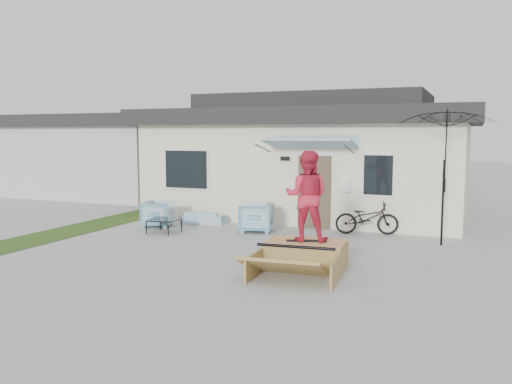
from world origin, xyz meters
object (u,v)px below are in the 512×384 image
at_px(armchair_left, 158,213).
at_px(coffee_table, 164,226).
at_px(loveseat, 203,215).
at_px(armchair_right, 256,216).
at_px(skate_ramp, 306,255).
at_px(patio_umbrella, 444,174).
at_px(skater, 307,194).
at_px(skateboard, 306,240).
at_px(bicycle, 367,215).

xyz_separation_m(armchair_left, coffee_table, (0.65, -0.71, -0.23)).
xyz_separation_m(loveseat, coffee_table, (-0.31, -1.66, -0.07)).
distance_m(armchair_right, skate_ramp, 4.04).
distance_m(patio_umbrella, skater, 4.09).
bearing_deg(skate_ramp, loveseat, 134.38).
bearing_deg(skateboard, bicycle, 63.88).
height_order(armchair_right, skater, skater).
xyz_separation_m(coffee_table, skate_ramp, (4.76, -2.14, 0.07)).
bearing_deg(patio_umbrella, bicycle, 159.62).
height_order(coffee_table, skater, skater).
distance_m(coffee_table, patio_umbrella, 7.45).
height_order(skate_ramp, skater, skater).
bearing_deg(bicycle, skater, 156.84).
height_order(armchair_left, skateboard, armchair_left).
distance_m(bicycle, skateboard, 4.03).
distance_m(bicycle, skater, 4.14).
bearing_deg(armchair_right, coffee_table, -77.25).
height_order(loveseat, skate_ramp, loveseat).
bearing_deg(armchair_left, skate_ramp, -133.47).
height_order(loveseat, coffee_table, loveseat).
height_order(coffee_table, skate_ramp, skate_ramp).
xyz_separation_m(coffee_table, bicycle, (5.22, 1.91, 0.35)).
xyz_separation_m(bicycle, skateboard, (-0.46, -4.00, 0.01)).
distance_m(armchair_left, skateboard, 6.09).
bearing_deg(coffee_table, bicycle, 20.15).
xyz_separation_m(armchair_right, skate_ramp, (2.44, -3.21, -0.19)).
height_order(armchair_right, patio_umbrella, patio_umbrella).
bearing_deg(armchair_right, skate_ramp, 25.15).
relative_size(armchair_right, skate_ramp, 0.43).
distance_m(armchair_right, bicycle, 3.02).
bearing_deg(loveseat, skater, 132.59).
bearing_deg(skater, bicycle, -105.85).
bearing_deg(bicycle, armchair_right, 89.67).
relative_size(coffee_table, skateboard, 0.95).
distance_m(bicycle, patio_umbrella, 2.42).
distance_m(skate_ramp, skateboard, 0.29).
bearing_deg(loveseat, armchair_right, 156.40).
bearing_deg(armchair_right, armchair_left, -95.04).
distance_m(patio_umbrella, skateboard, 4.25).
bearing_deg(skateboard, armchair_right, 108.06).
relative_size(armchair_left, coffee_table, 1.08).
xyz_separation_m(coffee_table, patio_umbrella, (7.18, 1.18, 1.56)).
distance_m(loveseat, skateboard, 5.82).
xyz_separation_m(armchair_right, bicycle, (2.90, 0.84, 0.09)).
bearing_deg(armchair_left, skater, -133.06).
distance_m(armchair_left, coffee_table, 0.99).
relative_size(patio_umbrella, skater, 1.56).
relative_size(coffee_table, patio_umbrella, 0.27).
relative_size(loveseat, bicycle, 0.80).
relative_size(coffee_table, skater, 0.42).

